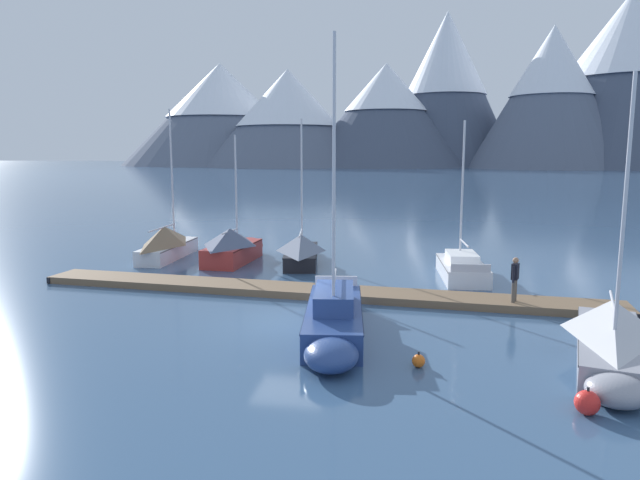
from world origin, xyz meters
TOP-DOWN VIEW (x-y plane):
  - ground_plane at (0.00, 0.00)m, footprint 700.00×700.00m
  - mountain_west_summit at (-86.51, 239.95)m, footprint 90.09×90.09m
  - mountain_central_massif at (-49.63, 216.75)m, footprint 69.88×69.88m
  - mountain_shoulder_ridge at (-9.70, 220.26)m, footprint 69.74×69.74m
  - mountain_east_summit at (14.31, 233.44)m, footprint 59.67×59.67m
  - mountain_rear_spur at (51.06, 207.73)m, footprint 58.00×58.00m
  - mountain_north_horn at (81.80, 223.12)m, footprint 91.07×91.07m
  - dock at (0.00, 4.00)m, footprint 24.25×3.87m
  - sailboat_nearest_berth at (-9.42, 10.86)m, footprint 1.85×6.48m
  - sailboat_second_berth at (-5.47, 10.53)m, footprint 2.25×5.98m
  - sailboat_mid_dock_port at (-1.84, 10.86)m, footprint 2.66×6.91m
  - sailboat_mid_dock_starboard at (1.71, -1.37)m, footprint 2.50×7.41m
  - sailboat_far_berth at (6.30, 8.89)m, footprint 2.28×6.24m
  - sailboat_outer_slip at (9.66, -2.22)m, footprint 3.23×6.90m
  - person_on_dock at (7.88, 3.08)m, footprint 0.34×0.56m
  - mooring_buoy_channel_marker at (4.37, -3.48)m, footprint 0.37×0.37m
  - mooring_buoy_inner_mooring at (8.12, -5.75)m, footprint 0.56×0.56m

SIDE VIEW (x-z plane):
  - ground_plane at x=0.00m, z-range 0.00..0.00m
  - dock at x=0.00m, z-range 0.00..0.30m
  - mooring_buoy_channel_marker at x=4.37m, z-range -0.04..0.41m
  - mooring_buoy_inner_mooring at x=8.12m, z-range -0.04..0.60m
  - sailboat_far_berth at x=6.30m, z-range -3.16..4.15m
  - sailboat_mid_dock_starboard at x=1.71m, z-range -4.04..5.23m
  - sailboat_mid_dock_port at x=-1.84m, z-range -3.06..4.55m
  - sailboat_outer_slip at x=9.66m, z-range -3.09..4.72m
  - sailboat_second_berth at x=-5.47m, z-range -2.51..4.25m
  - sailboat_nearest_berth at x=-9.42m, z-range -3.22..5.00m
  - person_on_dock at x=7.88m, z-range 0.42..2.11m
  - mountain_central_massif at x=-49.63m, z-range 1.47..40.93m
  - mountain_shoulder_ridge at x=-9.70m, z-range 1.08..42.47m
  - mountain_west_summit at x=-86.51m, z-range 1.52..47.62m
  - mountain_rear_spur at x=51.06m, z-range 1.50..52.80m
  - mountain_east_summit at x=14.31m, z-range 2.13..65.57m
  - mountain_north_horn at x=81.80m, z-range 1.96..68.27m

